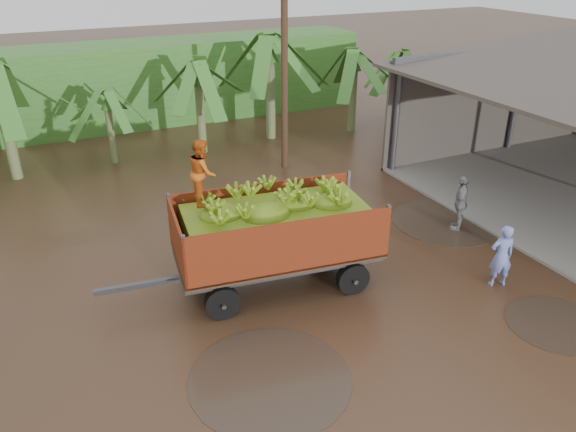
% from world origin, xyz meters
% --- Properties ---
extents(ground, '(100.00, 100.00, 0.00)m').
position_xyz_m(ground, '(0.00, 0.00, 0.00)').
color(ground, black).
rests_on(ground, ground).
extents(hedge_north, '(22.00, 3.00, 3.60)m').
position_xyz_m(hedge_north, '(-2.00, 16.00, 1.80)').
color(hedge_north, '#2D661E').
rests_on(hedge_north, ground).
extents(banana_trailer, '(6.75, 2.89, 3.74)m').
position_xyz_m(banana_trailer, '(-1.69, 0.66, 1.45)').
color(banana_trailer, '#9D3316').
rests_on(banana_trailer, ground).
extents(man_blue, '(0.68, 0.55, 1.63)m').
position_xyz_m(man_blue, '(3.19, -1.78, 0.82)').
color(man_blue, '#6D7AC7').
rests_on(man_blue, ground).
extents(man_grey, '(1.00, 0.96, 1.67)m').
position_xyz_m(man_grey, '(4.37, 1.04, 0.83)').
color(man_grey, gray).
rests_on(man_grey, ground).
extents(utility_pole, '(1.20, 0.24, 8.19)m').
position_xyz_m(utility_pole, '(1.91, 7.80, 4.15)').
color(utility_pole, '#47301E').
rests_on(utility_pole, ground).
extents(banana_plants, '(24.22, 20.19, 4.41)m').
position_xyz_m(banana_plants, '(-5.20, 7.12, 1.91)').
color(banana_plants, '#2D661E').
rests_on(banana_plants, ground).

